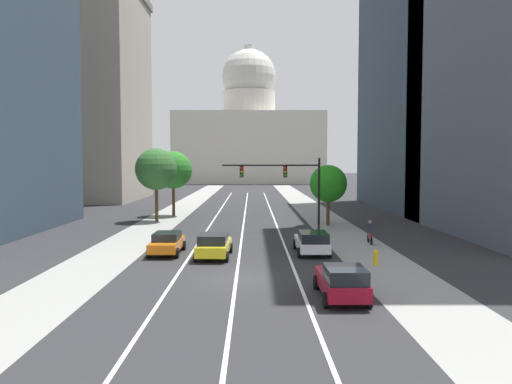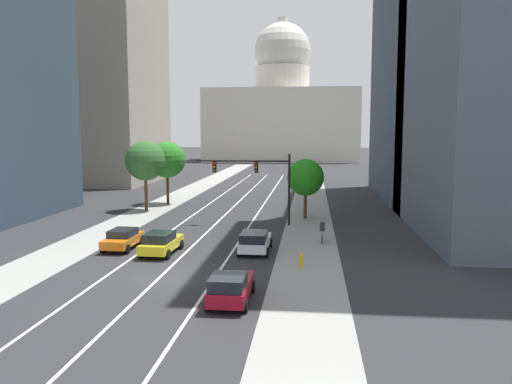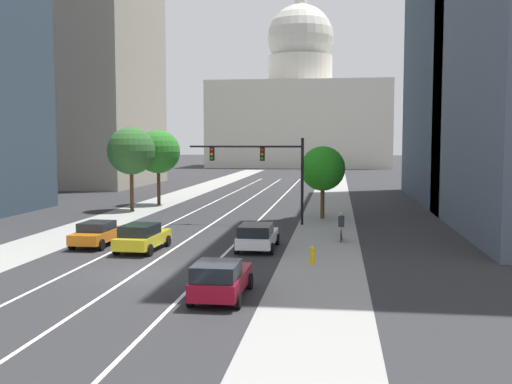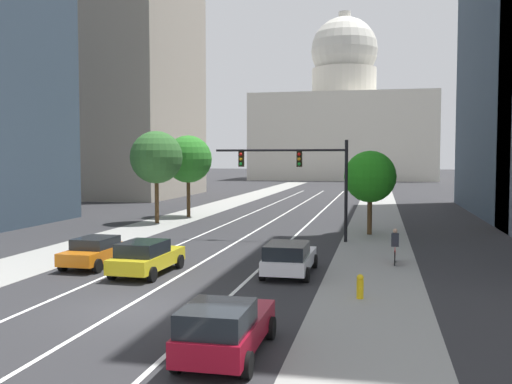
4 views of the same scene
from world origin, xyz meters
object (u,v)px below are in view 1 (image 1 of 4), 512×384
object	(u,v)px
car_orange	(167,243)
fire_hydrant	(376,257)
capitol_building	(249,134)
street_tree_mid_left	(156,169)
street_tree_near_left	(173,170)
traffic_signal_mast	(287,179)
car_white	(312,242)
car_crimson	(342,281)
cyclist	(370,232)
car_yellow	(214,245)
street_tree_near_right	(328,184)

from	to	relation	value
car_orange	fire_hydrant	bearing A→B (deg)	-105.59
capitol_building	fire_hydrant	bearing A→B (deg)	-86.09
street_tree_mid_left	street_tree_near_left	bearing A→B (deg)	79.95
traffic_signal_mast	car_white	bearing A→B (deg)	-85.39
car_crimson	street_tree_mid_left	world-z (taller)	street_tree_mid_left
traffic_signal_mast	cyclist	xyz separation A→B (m)	(5.46, -6.76, -3.58)
car_white	fire_hydrant	size ratio (longest dim) A/B	5.10
fire_hydrant	car_yellow	bearing A→B (deg)	165.49
fire_hydrant	cyclist	world-z (taller)	cyclist
cyclist	car_white	bearing A→B (deg)	130.73
street_tree_mid_left	street_tree_near_left	xyz separation A→B (m)	(0.89, 5.01, -0.16)
car_yellow	street_tree_near_right	size ratio (longest dim) A/B	0.80
car_white	car_orange	xyz separation A→B (m)	(-9.29, 0.08, -0.05)
car_orange	street_tree_mid_left	distance (m)	18.37
car_yellow	car_orange	bearing A→B (deg)	70.21
car_yellow	car_orange	distance (m)	3.33
capitol_building	traffic_signal_mast	bearing A→B (deg)	-87.84
car_yellow	car_orange	world-z (taller)	car_yellow
street_tree_near_right	street_tree_mid_left	bearing A→B (deg)	169.04
traffic_signal_mast	street_tree_near_left	world-z (taller)	street_tree_near_left
car_crimson	cyclist	size ratio (longest dim) A/B	2.54
car_orange	street_tree_near_left	distance (m)	22.99
cyclist	street_tree_near_left	bearing A→B (deg)	43.94
car_yellow	cyclist	distance (m)	11.86
car_crimson	car_orange	bearing A→B (deg)	40.98
car_orange	fire_hydrant	distance (m)	13.01
car_white	street_tree_near_right	world-z (taller)	street_tree_near_right
street_tree_near_left	fire_hydrant	bearing A→B (deg)	-59.14
capitol_building	street_tree_mid_left	world-z (taller)	capitol_building
car_yellow	capitol_building	bearing A→B (deg)	1.24
capitol_building	cyclist	xyz separation A→B (m)	(9.25, -107.46, -12.93)
capitol_building	traffic_signal_mast	distance (m)	101.20
car_yellow	car_orange	xyz separation A→B (m)	(-3.09, 1.24, -0.05)
fire_hydrant	street_tree_near_left	xyz separation A→B (m)	(-15.57, 26.05, 4.54)
cyclist	street_tree_near_left	size ratio (longest dim) A/B	0.24
car_white	street_tree_near_right	size ratio (longest dim) A/B	0.83
fire_hydrant	street_tree_mid_left	xyz separation A→B (m)	(-16.45, 21.04, 4.70)
car_crimson	car_white	bearing A→B (deg)	-0.07
capitol_building	fire_hydrant	size ratio (longest dim) A/B	45.55
cyclist	street_tree_mid_left	bearing A→B (deg)	54.21
car_orange	fire_hydrant	world-z (taller)	car_orange
car_white	car_yellow	distance (m)	6.30
car_yellow	street_tree_mid_left	distance (m)	20.38
street_tree_near_left	street_tree_mid_left	bearing A→B (deg)	-100.05
fire_hydrant	street_tree_near_left	size ratio (longest dim) A/B	0.13
street_tree_near_left	street_tree_near_right	bearing A→B (deg)	-27.74
capitol_building	car_white	size ratio (longest dim) A/B	8.93
capitol_building	car_yellow	xyz separation A→B (m)	(-1.55, -112.35, -13.00)
street_tree_near_right	street_tree_near_left	world-z (taller)	street_tree_near_left
car_white	street_tree_mid_left	size ratio (longest dim) A/B	0.64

